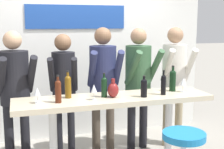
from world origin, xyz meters
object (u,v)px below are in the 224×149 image
Objects in this scene: wine_glass_1 at (94,89)px; wine_glass_2 at (37,92)px; wine_bottle_3 at (58,90)px; person_center at (138,75)px; wine_bottle_1 at (68,86)px; tasting_table at (114,109)px; wine_glass_0 at (183,82)px; person_center_right at (174,73)px; person_far_left at (15,85)px; wine_bottle_4 at (144,87)px; wine_bottle_5 at (173,79)px; person_left at (64,82)px; wine_bottle_0 at (104,86)px; person_center_left at (103,77)px; wine_bottle_2 at (163,84)px; decorative_vase at (113,90)px.

wine_glass_1 is 0.62m from wine_glass_2.
person_center is at bearing 29.91° from wine_bottle_3.
tasting_table is at bearing -11.25° from wine_bottle_1.
wine_bottle_1 is 0.31m from wine_glass_1.
wine_glass_1 is (0.40, 0.01, -0.01)m from wine_bottle_3.
wine_glass_0 is (0.90, -0.01, 0.28)m from tasting_table.
person_far_left is at bearing -172.43° from person_center_right.
wine_bottle_5 is (0.47, 0.19, 0.03)m from wine_bottle_4.
person_left is 1.59m from person_center_right.
person_far_left is 1.11m from wine_bottle_0.
person_far_left is 2.20m from person_center_right.
person_center_left is at bearing 87.11° from tasting_table.
tasting_table is 7.65× the size of wine_bottle_3.
tasting_table is 13.10× the size of wine_glass_1.
person_center_right reaches higher than tasting_table.
person_left is 1.40m from wine_bottle_5.
wine_bottle_0 is at bearing 10.29° from wine_bottle_3.
wine_bottle_2 is 1.69× the size of wine_glass_0.
person_far_left is 1.03m from wine_glass_1.
person_far_left reaches higher than tasting_table.
person_left is 7.58× the size of decorative_vase.
person_center_left is 6.91× the size of wine_bottle_4.
person_center reaches higher than wine_glass_2.
wine_bottle_5 is (1.32, -0.03, 0.00)m from wine_bottle_1.
wine_bottle_5 is at bearing -114.48° from person_center_right.
decorative_vase reaches higher than tasting_table.
wine_bottle_0 is at bearing -148.98° from person_center_right.
person_center is at bearing -8.00° from person_far_left.
person_left is 5.57× the size of wine_bottle_2.
wine_bottle_2 reaches higher than wine_glass_0.
person_center reaches higher than wine_glass_1.
person_left is 1.29m from wine_bottle_2.
wine_bottle_0 reaches higher than wine_glass_0.
person_center_right is 9.86× the size of wine_glass_2.
wine_bottle_5 reaches higher than wine_bottle_1.
wine_bottle_2 is 1.69× the size of wine_glass_2.
wine_bottle_5 is 1.47× the size of decorative_vase.
wine_bottle_5 is at bearing 5.45° from tasting_table.
tasting_table is 1.34× the size of person_center.
wine_bottle_1 is 0.38m from wine_glass_2.
person_far_left is 0.75m from wine_bottle_3.
wine_bottle_3 reaches higher than wine_bottle_4.
person_center is 9.81× the size of wine_glass_0.
wine_bottle_4 is (0.44, -0.13, -0.01)m from wine_bottle_0.
person_center reaches higher than tasting_table.
wine_glass_0 and wine_glass_1 have the same top height.
person_center_left reaches higher than person_center.
wine_bottle_4 is at bearing -35.17° from person_far_left.
person_center_right is at bearing 17.52° from wine_glass_2.
wine_bottle_3 is 1.38× the size of decorative_vase.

